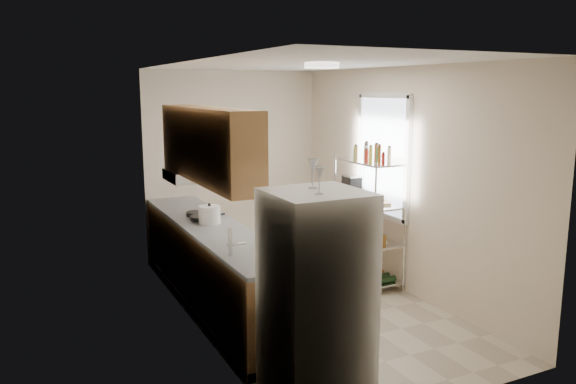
# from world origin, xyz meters

# --- Properties ---
(room) EXTENTS (2.52, 4.42, 2.62)m
(room) POSITION_xyz_m (0.00, 0.00, 1.30)
(room) COLOR #BEB39A
(room) RESTS_ON ground
(counter_run) EXTENTS (0.63, 3.51, 0.90)m
(counter_run) POSITION_xyz_m (-0.92, 0.44, 0.45)
(counter_run) COLOR #B47B4D
(counter_run) RESTS_ON ground
(upper_cabinets) EXTENTS (0.33, 2.20, 0.72)m
(upper_cabinets) POSITION_xyz_m (-1.05, 0.10, 1.81)
(upper_cabinets) COLOR #B47B4D
(upper_cabinets) RESTS_ON room
(range_hood) EXTENTS (0.50, 0.60, 0.12)m
(range_hood) POSITION_xyz_m (-1.00, 0.90, 1.39)
(range_hood) COLOR #B7BABC
(range_hood) RESTS_ON room
(window) EXTENTS (0.06, 1.00, 1.46)m
(window) POSITION_xyz_m (1.23, 0.35, 1.55)
(window) COLOR white
(window) RESTS_ON room
(bakers_rack) EXTENTS (0.45, 0.90, 1.73)m
(bakers_rack) POSITION_xyz_m (1.00, 0.30, 1.11)
(bakers_rack) COLOR silver
(bakers_rack) RESTS_ON ground
(ceiling_dome) EXTENTS (0.34, 0.34, 0.05)m
(ceiling_dome) POSITION_xyz_m (0.00, -0.30, 2.57)
(ceiling_dome) COLOR white
(ceiling_dome) RESTS_ON room
(refrigerator) EXTENTS (0.67, 0.67, 1.64)m
(refrigerator) POSITION_xyz_m (-0.87, -1.78, 0.82)
(refrigerator) COLOR white
(refrigerator) RESTS_ON ground
(wine_glass_a) EXTENTS (0.08, 0.08, 0.22)m
(wine_glass_a) POSITION_xyz_m (-0.85, -1.68, 1.74)
(wine_glass_a) COLOR silver
(wine_glass_a) RESTS_ON refrigerator
(wine_glass_b) EXTENTS (0.07, 0.07, 0.19)m
(wine_glass_b) POSITION_xyz_m (-0.91, -1.89, 1.73)
(wine_glass_b) COLOR silver
(wine_glass_b) RESTS_ON refrigerator
(rice_cooker) EXTENTS (0.24, 0.24, 0.19)m
(rice_cooker) POSITION_xyz_m (-0.90, 0.55, 1.00)
(rice_cooker) COLOR white
(rice_cooker) RESTS_ON counter_run
(frying_pan_large) EXTENTS (0.33, 0.33, 0.05)m
(frying_pan_large) POSITION_xyz_m (-0.93, 0.75, 0.92)
(frying_pan_large) COLOR black
(frying_pan_large) RESTS_ON counter_run
(frying_pan_small) EXTENTS (0.29, 0.29, 0.05)m
(frying_pan_small) POSITION_xyz_m (-0.93, 0.97, 0.92)
(frying_pan_small) COLOR black
(frying_pan_small) RESTS_ON counter_run
(cutting_board) EXTENTS (0.45, 0.51, 0.03)m
(cutting_board) POSITION_xyz_m (1.02, 0.26, 1.03)
(cutting_board) COLOR tan
(cutting_board) RESTS_ON bakers_rack
(espresso_machine) EXTENTS (0.18, 0.26, 0.29)m
(espresso_machine) POSITION_xyz_m (0.97, 0.63, 1.15)
(espresso_machine) COLOR black
(espresso_machine) RESTS_ON bakers_rack
(storage_bag) EXTENTS (0.14, 0.17, 0.17)m
(storage_bag) POSITION_xyz_m (0.91, 0.63, 0.65)
(storage_bag) COLOR #AC1F15
(storage_bag) RESTS_ON bakers_rack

